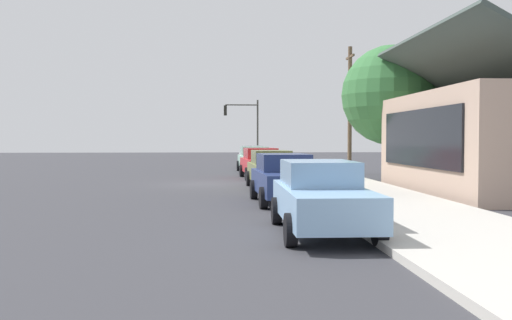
{
  "coord_description": "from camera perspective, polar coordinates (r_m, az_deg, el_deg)",
  "views": [
    {
      "loc": [
        26.46,
        0.48,
        2.1
      ],
      "look_at": [
        -1.5,
        2.29,
        1.04
      ],
      "focal_mm": 40.17,
      "sensor_mm": 36.0,
      "label": 1
    }
  ],
  "objects": [
    {
      "name": "utility_pole_wooden",
      "position": [
        34.34,
        9.33,
        5.18
      ],
      "size": [
        1.8,
        0.24,
        7.5
      ],
      "color": "brown",
      "rests_on": "ground"
    },
    {
      "name": "traffic_light_main",
      "position": [
        46.15,
        -1.15,
        3.88
      ],
      "size": [
        0.37,
        2.79,
        5.2
      ],
      "color": "#383833",
      "rests_on": "ground"
    },
    {
      "name": "car_skyblue",
      "position": [
        12.77,
        6.53,
        -3.62
      ],
      "size": [
        4.77,
        2.0,
        1.59
      ],
      "rotation": [
        0.0,
        0.0,
        -0.01
      ],
      "color": "#8CB7E0",
      "rests_on": "ground"
    },
    {
      "name": "car_navy",
      "position": [
        18.63,
        2.9,
        -1.8
      ],
      "size": [
        4.57,
        2.14,
        1.59
      ],
      "rotation": [
        0.0,
        0.0,
        0.04
      ],
      "color": "navy",
      "rests_on": "ground"
    },
    {
      "name": "ground_plane",
      "position": [
        26.55,
        -4.74,
        -2.38
      ],
      "size": [
        120.0,
        120.0,
        0.0
      ],
      "primitive_type": "plane",
      "color": "#38383D"
    },
    {
      "name": "fire_hydrant_red",
      "position": [
        27.68,
        4.02,
        -1.17
      ],
      "size": [
        0.22,
        0.22,
        0.71
      ],
      "color": "red",
      "rests_on": "sidewalk_curb"
    },
    {
      "name": "car_olive",
      "position": [
        24.13,
        1.61,
        -0.9
      ],
      "size": [
        4.54,
        2.08,
        1.59
      ],
      "rotation": [
        0.0,
        0.0,
        0.04
      ],
      "color": "olive",
      "rests_on": "ground"
    },
    {
      "name": "sidewalk_curb",
      "position": [
        27.03,
        7.23,
        -2.14
      ],
      "size": [
        60.0,
        4.2,
        0.16
      ],
      "primitive_type": "cube",
      "color": "beige",
      "rests_on": "ground"
    },
    {
      "name": "car_cherry",
      "position": [
        30.18,
        0.54,
        -0.28
      ],
      "size": [
        4.73,
        2.25,
        1.59
      ],
      "rotation": [
        0.0,
        0.0,
        0.06
      ],
      "color": "red",
      "rests_on": "ground"
    },
    {
      "name": "car_silver",
      "position": [
        41.59,
        -0.41,
        0.39
      ],
      "size": [
        4.64,
        2.15,
        1.59
      ],
      "rotation": [
        0.0,
        0.0,
        -0.03
      ],
      "color": "silver",
      "rests_on": "ground"
    },
    {
      "name": "shade_tree",
      "position": [
        29.55,
        13.37,
        6.28
      ],
      "size": [
        4.99,
        4.99,
        6.76
      ],
      "color": "brown",
      "rests_on": "ground"
    },
    {
      "name": "car_seafoam",
      "position": [
        35.87,
        -0.14,
        0.11
      ],
      "size": [
        4.75,
        2.18,
        1.59
      ],
      "rotation": [
        0.0,
        0.0,
        0.03
      ],
      "color": "#9ED1BC",
      "rests_on": "ground"
    }
  ]
}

